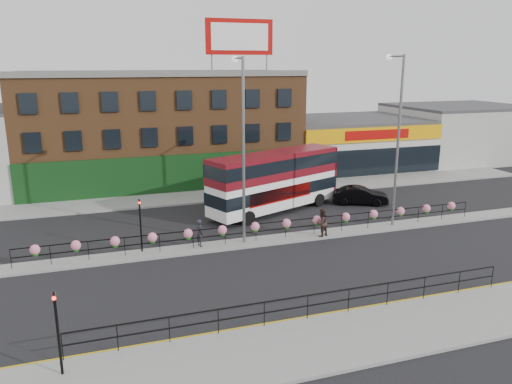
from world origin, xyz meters
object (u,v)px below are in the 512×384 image
object	(u,v)px
pedestrian_a	(200,233)
lamp_column_east	(397,126)
pedestrian_b	(322,222)
lamp_column_west	(242,135)
double_decker_bus	(275,176)
car	(360,196)

from	to	relation	value
pedestrian_a	lamp_column_east	distance (m)	14.72
pedestrian_a	lamp_column_east	size ratio (longest dim) A/B	0.15
pedestrian_b	lamp_column_east	distance (m)	8.18
pedestrian_b	lamp_column_west	bearing A→B (deg)	-29.38
double_decker_bus	pedestrian_b	bearing A→B (deg)	-83.99
pedestrian_a	lamp_column_west	bearing A→B (deg)	-104.59
car	lamp_column_west	distance (m)	14.20
lamp_column_east	pedestrian_b	bearing A→B (deg)	-171.73
lamp_column_east	lamp_column_west	bearing A→B (deg)	-179.70
double_decker_bus	car	distance (m)	7.47
double_decker_bus	pedestrian_a	bearing A→B (deg)	-139.99
pedestrian_b	lamp_column_east	world-z (taller)	lamp_column_east
lamp_column_east	pedestrian_a	bearing A→B (deg)	-179.51
double_decker_bus	lamp_column_west	world-z (taller)	lamp_column_west
pedestrian_b	lamp_column_east	xyz separation A→B (m)	(5.65, 0.82, 5.85)
car	pedestrian_b	world-z (taller)	pedestrian_b
pedestrian_b	double_decker_bus	bearing A→B (deg)	-104.79
pedestrian_a	lamp_column_west	xyz separation A→B (m)	(2.75, 0.06, 5.83)
double_decker_bus	car	world-z (taller)	double_decker_bus
pedestrian_a	car	bearing A→B (deg)	-84.31
pedestrian_a	lamp_column_east	xyz separation A→B (m)	(13.47, 0.12, 5.92)
pedestrian_a	pedestrian_b	size ratio (longest dim) A/B	0.92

